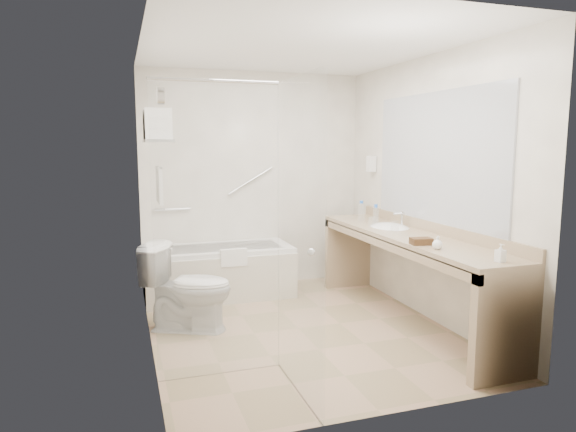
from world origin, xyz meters
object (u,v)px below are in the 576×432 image
object	(u,v)px
vanity_counter	(407,256)
amenity_basket	(421,241)
bathtub	(219,272)
toilet	(188,288)
water_bottle_left	(376,215)

from	to	relation	value
vanity_counter	amenity_basket	world-z (taller)	vanity_counter
vanity_counter	bathtub	bearing A→B (deg)	137.65
toilet	water_bottle_left	size ratio (longest dim) A/B	4.47
toilet	vanity_counter	bearing A→B (deg)	-77.56
toilet	water_bottle_left	xyz separation A→B (m)	(2.01, 0.26, 0.54)
bathtub	water_bottle_left	xyz separation A→B (m)	(1.56, -0.69, 0.66)
vanity_counter	water_bottle_left	bearing A→B (deg)	87.02
toilet	amenity_basket	size ratio (longest dim) A/B	4.72
vanity_counter	amenity_basket	size ratio (longest dim) A/B	16.07
vanity_counter	toilet	xyz separation A→B (m)	(-1.97, 0.44, -0.25)
toilet	amenity_basket	bearing A→B (deg)	-92.40
water_bottle_left	amenity_basket	bearing A→B (deg)	-100.03
toilet	amenity_basket	distance (m)	2.08
bathtub	toilet	world-z (taller)	toilet
toilet	water_bottle_left	distance (m)	2.10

